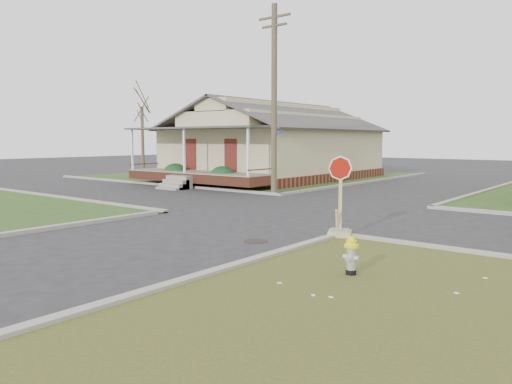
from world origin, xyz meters
The scene contains 11 objects.
ground centered at (0.00, 0.00, 0.00)m, with size 120.00×120.00×0.00m, color #252527.
verge_far_left centered at (-13.00, 18.00, 0.03)m, with size 19.00×19.00×0.05m, color #224217.
curbs centered at (0.00, 5.00, 0.00)m, with size 80.00×40.00×0.12m, color gray, non-canonical shape.
manhole centered at (2.20, -0.50, 0.01)m, with size 0.64×0.64×0.01m, color black.
corner_house centered at (-10.00, 16.68, 2.28)m, with size 10.10×15.50×5.30m.
utility_pole centered at (-4.20, 8.90, 4.66)m, with size 1.80×0.28×9.00m.
tree_far_left centered at (-18.00, 12.00, 2.50)m, with size 0.22×0.22×4.90m, color #453B27.
fire_hydrant centered at (5.75, -1.99, 0.46)m, with size 0.28×0.28×0.76m.
stop_sign centered at (3.68, 1.28, 0.52)m, with size 0.62×0.60×2.18m.
hedge_left centered at (-11.96, 9.56, 0.64)m, with size 1.53×1.26×1.17m, color #153A1D.
hedge_right centered at (-8.21, 9.57, 0.62)m, with size 1.50×1.23×1.14m, color #153A1D.
Camera 1 is at (10.21, -10.52, 2.65)m, focal length 35.00 mm.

